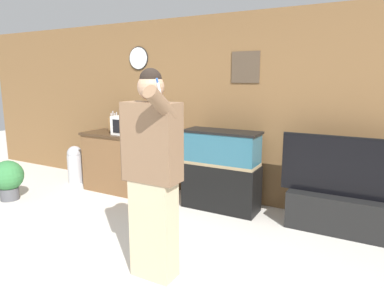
{
  "coord_description": "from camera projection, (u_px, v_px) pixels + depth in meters",
  "views": [
    {
      "loc": [
        2.02,
        -1.81,
        1.75
      ],
      "look_at": [
        0.29,
        1.34,
        1.05
      ],
      "focal_mm": 32.0,
      "sensor_mm": 36.0,
      "label": 1
    }
  ],
  "objects": [
    {
      "name": "wall_back_paneled",
      "position": [
        218.0,
        109.0,
        4.88
      ],
      "size": [
        10.0,
        0.08,
        2.6
      ],
      "color": "brown",
      "rests_on": "ground_plane"
    },
    {
      "name": "counter_island",
      "position": [
        128.0,
        163.0,
        5.26
      ],
      "size": [
        1.43,
        0.58,
        0.91
      ],
      "color": "brown",
      "rests_on": "ground_plane"
    },
    {
      "name": "microwave",
      "position": [
        131.0,
        125.0,
        5.09
      ],
      "size": [
        0.49,
        0.38,
        0.28
      ],
      "color": "white",
      "rests_on": "counter_island"
    },
    {
      "name": "knife_block",
      "position": [
        113.0,
        124.0,
        5.35
      ],
      "size": [
        0.11,
        0.11,
        0.32
      ],
      "color": "brown",
      "rests_on": "counter_island"
    },
    {
      "name": "aquarium_on_stand",
      "position": [
        221.0,
        170.0,
        4.55
      ],
      "size": [
        1.01,
        0.4,
        1.07
      ],
      "color": "black",
      "rests_on": "ground_plane"
    },
    {
      "name": "tv_on_stand",
      "position": [
        339.0,
        204.0,
        3.91
      ],
      "size": [
        1.35,
        0.4,
        1.11
      ],
      "color": "black",
      "rests_on": "ground_plane"
    },
    {
      "name": "person_standing",
      "position": [
        152.0,
        173.0,
        2.91
      ],
      "size": [
        0.58,
        0.43,
        1.83
      ],
      "color": "#BCAD89",
      "rests_on": "ground_plane"
    },
    {
      "name": "potted_plant",
      "position": [
        8.0,
        178.0,
        4.93
      ],
      "size": [
        0.43,
        0.43,
        0.58
      ],
      "color": "#4C4C51",
      "rests_on": "ground_plane"
    },
    {
      "name": "trash_bin",
      "position": [
        75.0,
        164.0,
        5.73
      ],
      "size": [
        0.26,
        0.26,
        0.63
      ],
      "color": "#B7B7BC",
      "rests_on": "ground_plane"
    }
  ]
}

